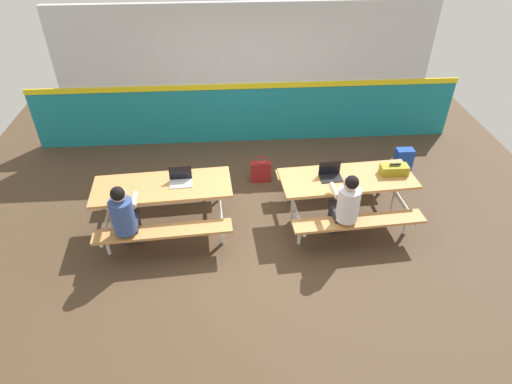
% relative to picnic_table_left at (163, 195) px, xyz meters
% --- Properties ---
extents(ground_plane, '(10.00, 10.00, 0.02)m').
position_rel_picnic_table_left_xyz_m(ground_plane, '(1.34, 0.05, -0.59)').
color(ground_plane, '#4C3826').
extents(accent_backdrop, '(8.00, 0.14, 2.60)m').
position_rel_picnic_table_left_xyz_m(accent_backdrop, '(1.34, 2.56, 0.67)').
color(accent_backdrop, teal).
rests_on(accent_backdrop, ground).
extents(picnic_table_left, '(2.00, 1.67, 0.74)m').
position_rel_picnic_table_left_xyz_m(picnic_table_left, '(0.00, 0.00, 0.00)').
color(picnic_table_left, tan).
rests_on(picnic_table_left, ground).
extents(picnic_table_right, '(2.00, 1.67, 0.74)m').
position_rel_picnic_table_left_xyz_m(picnic_table_right, '(2.68, 0.02, 0.00)').
color(picnic_table_right, tan).
rests_on(picnic_table_right, ground).
extents(student_nearer, '(0.38, 0.53, 1.21)m').
position_rel_picnic_table_left_xyz_m(student_nearer, '(-0.43, -0.59, 0.13)').
color(student_nearer, '#2D2D38').
rests_on(student_nearer, ground).
extents(student_further, '(0.38, 0.53, 1.21)m').
position_rel_picnic_table_left_xyz_m(student_further, '(2.52, -0.55, 0.13)').
color(student_further, '#2D2D38').
rests_on(student_further, ground).
extents(laptop_silver, '(0.33, 0.24, 0.22)m').
position_rel_picnic_table_left_xyz_m(laptop_silver, '(0.27, 0.06, 0.21)').
color(laptop_silver, silver).
rests_on(laptop_silver, picnic_table_left).
extents(laptop_dark, '(0.33, 0.24, 0.22)m').
position_rel_picnic_table_left_xyz_m(laptop_dark, '(2.42, 0.04, 0.21)').
color(laptop_dark, black).
rests_on(laptop_dark, picnic_table_right).
extents(toolbox_grey, '(0.40, 0.18, 0.18)m').
position_rel_picnic_table_left_xyz_m(toolbox_grey, '(3.37, 0.06, 0.24)').
color(toolbox_grey, olive).
rests_on(toolbox_grey, picnic_table_right).
extents(backpack_dark, '(0.30, 0.22, 0.44)m').
position_rel_picnic_table_left_xyz_m(backpack_dark, '(4.03, 1.23, -0.36)').
color(backpack_dark, '#1E47B2').
rests_on(backpack_dark, ground).
extents(tote_bag_bright, '(0.34, 0.21, 0.43)m').
position_rel_picnic_table_left_xyz_m(tote_bag_bright, '(1.50, 1.10, -0.38)').
color(tote_bag_bright, maroon).
rests_on(tote_bag_bright, ground).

